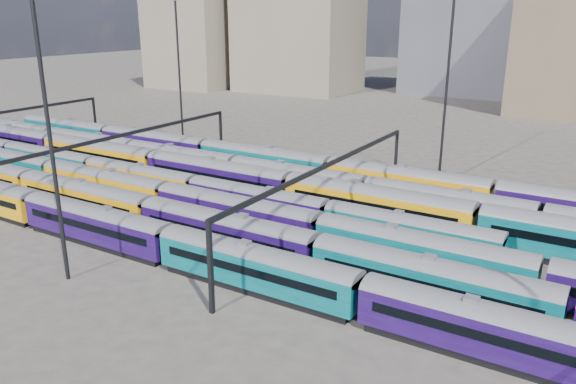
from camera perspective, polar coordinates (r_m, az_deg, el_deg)
The scene contains 13 objects.
ground at distance 66.48m, azimuth -3.66°, elevation -2.55°, with size 500.00×500.00×0.00m, color #3F3935.
rake_0 at distance 61.16m, azimuth -18.91°, elevation -2.78°, with size 138.63×2.90×4.87m.
rake_1 at distance 62.38m, azimuth -13.88°, elevation -1.84°, with size 123.03×3.00×5.05m.
rake_2 at distance 60.98m, azimuth -5.28°, elevation -1.84°, with size 102.22×2.99×5.04m.
rake_3 at distance 77.07m, azimuth -14.79°, elevation 1.61°, with size 92.71×2.72×4.56m.
rake_4 at distance 68.38m, azimuth 0.21°, elevation 0.63°, with size 134.19×3.27×5.52m.
rake_5 at distance 73.63m, azimuth 0.81°, elevation 1.60°, with size 138.55×2.90×4.87m.
rake_6 at distance 76.70m, azimuth 4.25°, elevation 2.39°, with size 129.56×3.16×5.33m.
gantry_1 at distance 77.41m, azimuth -16.05°, elevation 4.93°, with size 0.35×40.35×8.03m.
gantry_2 at distance 59.46m, azimuth 4.16°, elevation 1.87°, with size 0.35×40.35×8.03m.
mast_1 at distance 98.80m, azimuth -11.01°, elevation 12.13°, with size 1.40×0.50×25.60m.
mast_2 at distance 50.98m, azimuth -23.16°, elevation 6.13°, with size 1.40×0.50×25.60m.
mast_3 at distance 78.39m, azimuth 15.84°, elevation 10.44°, with size 1.40×0.50×25.60m.
Camera 1 is at (35.96, -51.01, 22.89)m, focal length 35.00 mm.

